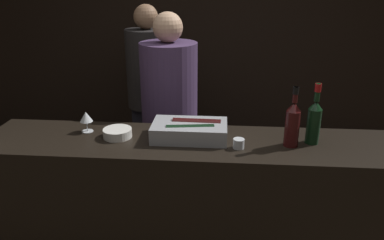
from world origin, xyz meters
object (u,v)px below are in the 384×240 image
object	(u,v)px
bowl_white	(118,133)
wine_glass	(86,118)
red_wine_bottle_black_foil	(293,123)
red_wine_bottle_burgundy	(314,120)
candle_votive	(239,143)
person_blond_tee	(170,114)
person_in_hoodie	(149,88)
ice_bin_with_bottles	(190,130)

from	to	relation	value
bowl_white	wine_glass	bearing A→B (deg)	161.96
red_wine_bottle_black_foil	red_wine_bottle_burgundy	distance (m)	0.14
wine_glass	red_wine_bottle_burgundy	bearing A→B (deg)	-2.48
candle_votive	person_blond_tee	xyz separation A→B (m)	(-0.48, 0.70, -0.09)
wine_glass	red_wine_bottle_burgundy	distance (m)	1.34
red_wine_bottle_black_foil	red_wine_bottle_burgundy	xyz separation A→B (m)	(0.13, 0.05, 0.00)
bowl_white	red_wine_bottle_black_foil	world-z (taller)	red_wine_bottle_black_foil
bowl_white	candle_votive	bearing A→B (deg)	-7.72
bowl_white	red_wine_bottle_burgundy	distance (m)	1.14
person_in_hoodie	person_blond_tee	xyz separation A→B (m)	(0.28, -0.64, -0.01)
candle_votive	person_in_hoodie	world-z (taller)	person_in_hoodie
bowl_white	person_blond_tee	world-z (taller)	person_blond_tee
ice_bin_with_bottles	red_wine_bottle_burgundy	bearing A→B (deg)	-0.91
bowl_white	wine_glass	world-z (taller)	wine_glass
person_blond_tee	candle_votive	bearing A→B (deg)	36.04
person_in_hoodie	red_wine_bottle_burgundy	bearing A→B (deg)	-107.94
wine_glass	person_in_hoodie	size ratio (longest dim) A/B	0.08
candle_votive	person_blond_tee	world-z (taller)	person_blond_tee
ice_bin_with_bottles	person_in_hoodie	world-z (taller)	person_in_hoodie
ice_bin_with_bottles	person_blond_tee	size ratio (longest dim) A/B	0.27
wine_glass	red_wine_bottle_black_foil	bearing A→B (deg)	-4.96
wine_glass	person_blond_tee	world-z (taller)	person_blond_tee
red_wine_bottle_black_foil	person_blond_tee	distance (m)	1.03
candle_votive	person_blond_tee	bearing A→B (deg)	124.80
ice_bin_with_bottles	person_blond_tee	world-z (taller)	person_blond_tee
person_blond_tee	red_wine_bottle_black_foil	bearing A→B (deg)	51.89
ice_bin_with_bottles	wine_glass	xyz separation A→B (m)	(-0.64, 0.05, 0.04)
ice_bin_with_bottles	person_in_hoodie	xyz separation A→B (m)	(-0.49, 1.22, -0.11)
wine_glass	red_wine_bottle_black_foil	world-z (taller)	red_wine_bottle_black_foil
bowl_white	person_blond_tee	distance (m)	0.65
wine_glass	candle_votive	xyz separation A→B (m)	(0.92, -0.16, -0.06)
red_wine_bottle_burgundy	bowl_white	bearing A→B (deg)	-179.50
ice_bin_with_bottles	bowl_white	size ratio (longest dim) A/B	2.57
ice_bin_with_bottles	red_wine_bottle_burgundy	distance (m)	0.71
person_in_hoodie	person_blond_tee	world-z (taller)	person_in_hoodie
candle_votive	red_wine_bottle_black_foil	world-z (taller)	red_wine_bottle_black_foil
red_wine_bottle_black_foil	ice_bin_with_bottles	bearing A→B (deg)	174.17
red_wine_bottle_black_foil	candle_votive	bearing A→B (deg)	-168.60
bowl_white	red_wine_bottle_black_foil	xyz separation A→B (m)	(1.01, -0.04, 0.11)
ice_bin_with_bottles	bowl_white	bearing A→B (deg)	-177.21
ice_bin_with_bottles	person_blond_tee	xyz separation A→B (m)	(-0.21, 0.58, -0.11)
candle_votive	bowl_white	bearing A→B (deg)	172.28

